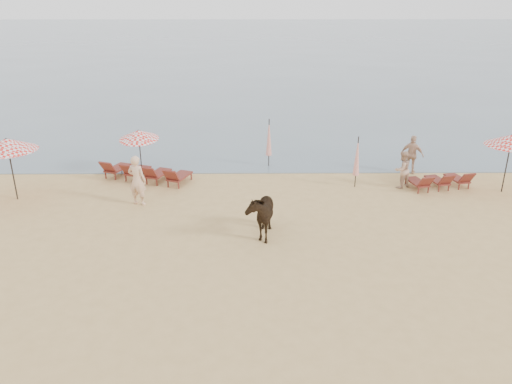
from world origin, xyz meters
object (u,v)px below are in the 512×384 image
lounger_cluster_right (440,180)px  beachgoer_right_b (412,155)px  umbrella_closed_right (357,156)px  umbrella_closed_left (269,138)px  umbrella_open_right (511,140)px  beachgoer_left (137,180)px  beachgoer_right_a (402,170)px  umbrella_open_left_a (7,145)px  lounger_cluster_left (145,172)px  umbrella_open_left_b (139,135)px  cow (260,213)px

lounger_cluster_right → beachgoer_right_b: beachgoer_right_b is taller
lounger_cluster_right → umbrella_closed_right: (-3.51, 0.23, 0.98)m
lounger_cluster_right → umbrella_closed_left: 7.74m
umbrella_open_right → beachgoer_left: (-14.76, -1.17, -1.22)m
beachgoer_right_a → umbrella_open_right: bearing=143.4°
umbrella_closed_left → beachgoer_left: 6.89m
umbrella_open_right → beachgoer_right_a: size_ratio=1.54×
umbrella_open_right → umbrella_closed_left: size_ratio=1.07×
umbrella_open_right → beachgoer_right_b: 4.11m
umbrella_open_left_a → umbrella_open_right: (19.74, 0.62, -0.05)m
lounger_cluster_right → beachgoer_right_a: size_ratio=1.69×
umbrella_open_right → lounger_cluster_left: bearing=-169.9°
lounger_cluster_right → umbrella_open_left_b: 13.04m
lounger_cluster_left → lounger_cluster_right: (12.55, -1.05, -0.04)m
umbrella_open_right → umbrella_closed_left: umbrella_open_right is taller
lounger_cluster_right → umbrella_open_left_b: size_ratio=1.23×
umbrella_open_right → beachgoer_left: 14.86m
beachgoer_right_a → beachgoer_right_b: size_ratio=0.90×
lounger_cluster_left → umbrella_open_left_b: (-0.29, 0.65, 1.49)m
lounger_cluster_left → umbrella_open_right: bearing=15.1°
beachgoer_right_b → umbrella_open_left_a: bearing=41.6°
umbrella_open_left_b → lounger_cluster_right: bearing=-14.4°
umbrella_open_left_a → umbrella_open_left_b: bearing=45.5°
cow → beachgoer_right_a: size_ratio=1.22×
lounger_cluster_right → beachgoer_right_a: (-1.60, 0.15, 0.42)m
lounger_cluster_left → beachgoer_left: beachgoer_left is taller
lounger_cluster_right → umbrella_open_left_b: bearing=159.7°
umbrella_closed_left → cow: 7.22m
umbrella_closed_left → umbrella_closed_right: (3.58, -2.70, -0.06)m
umbrella_open_left_a → beachgoer_right_b: bearing=24.1°
umbrella_open_left_a → cow: size_ratio=1.30×
umbrella_open_left_a → beachgoer_right_a: 15.78m
umbrella_closed_right → cow: bearing=-132.5°
umbrella_open_left_b → beachgoer_right_b: (12.18, 0.23, -1.02)m
beachgoer_right_a → umbrella_open_left_b: bearing=-36.9°
lounger_cluster_right → umbrella_open_left_b: umbrella_open_left_b is taller
lounger_cluster_left → umbrella_open_left_b: size_ratio=1.85×
umbrella_open_left_a → umbrella_closed_right: 13.84m
umbrella_open_left_a → umbrella_closed_left: size_ratio=1.10×
umbrella_open_left_a → beachgoer_right_b: umbrella_open_left_a is taller
lounger_cluster_right → cow: bearing=-163.6°
umbrella_closed_left → umbrella_closed_right: 4.48m
lounger_cluster_left → beachgoer_left: bearing=-63.9°
umbrella_open_left_a → cow: umbrella_open_left_a is taller
beachgoer_left → umbrella_closed_left: bearing=-121.6°
umbrella_open_left_b → beachgoer_right_b: bearing=-5.8°
lounger_cluster_left → beachgoer_right_a: size_ratio=2.56×
beachgoer_left → beachgoer_right_b: (11.64, 3.49, -0.11)m
beachgoer_left → beachgoer_right_a: (10.69, 1.71, -0.19)m
beachgoer_left → beachgoer_right_a: 10.83m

